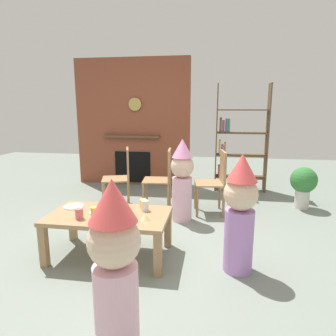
{
  "coord_description": "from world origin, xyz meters",
  "views": [
    {
      "loc": [
        0.67,
        -2.96,
        1.49
      ],
      "look_at": [
        0.15,
        0.4,
        0.79
      ],
      "focal_mm": 31.4,
      "sensor_mm": 36.0,
      "label": 1
    }
  ],
  "objects_px": {
    "child_by_the_chairs": "(182,178)",
    "dining_chair_left": "(122,174)",
    "dining_chair_right": "(216,178)",
    "paper_plate_rear": "(74,206)",
    "paper_cup_near_right": "(94,212)",
    "paper_cup_near_left": "(143,203)",
    "child_with_cone_hat": "(115,267)",
    "paper_cup_center": "(145,206)",
    "birthday_cake_slice": "(145,217)",
    "potted_plant_tall": "(303,183)",
    "dining_chair_middle": "(163,176)",
    "paper_plate_front": "(98,212)",
    "bookshelf": "(237,142)",
    "coffee_table": "(109,220)",
    "child_in_pink": "(240,211)",
    "paper_cup_far_left": "(79,214)"
  },
  "relations": [
    {
      "from": "paper_cup_near_right",
      "to": "dining_chair_middle",
      "type": "xyz_separation_m",
      "value": [
        0.4,
        1.6,
        0.01
      ]
    },
    {
      "from": "paper_cup_center",
      "to": "potted_plant_tall",
      "type": "xyz_separation_m",
      "value": [
        2.02,
        1.68,
        -0.12
      ]
    },
    {
      "from": "paper_cup_center",
      "to": "dining_chair_left",
      "type": "bearing_deg",
      "value": 116.55
    },
    {
      "from": "paper_cup_far_left",
      "to": "birthday_cake_slice",
      "type": "relative_size",
      "value": 1.03
    },
    {
      "from": "paper_cup_near_left",
      "to": "paper_cup_near_right",
      "type": "relative_size",
      "value": 0.86
    },
    {
      "from": "birthday_cake_slice",
      "to": "paper_cup_near_left",
      "type": "bearing_deg",
      "value": 107.02
    },
    {
      "from": "child_with_cone_hat",
      "to": "child_in_pink",
      "type": "relative_size",
      "value": 1.01
    },
    {
      "from": "paper_cup_near_left",
      "to": "child_with_cone_hat",
      "type": "relative_size",
      "value": 0.08
    },
    {
      "from": "paper_plate_rear",
      "to": "potted_plant_tall",
      "type": "height_order",
      "value": "potted_plant_tall"
    },
    {
      "from": "paper_cup_near_right",
      "to": "potted_plant_tall",
      "type": "relative_size",
      "value": 0.17
    },
    {
      "from": "child_by_the_chairs",
      "to": "dining_chair_left",
      "type": "distance_m",
      "value": 1.03
    },
    {
      "from": "paper_plate_front",
      "to": "child_by_the_chairs",
      "type": "distance_m",
      "value": 1.3
    },
    {
      "from": "bookshelf",
      "to": "paper_plate_front",
      "type": "xyz_separation_m",
      "value": [
        -1.55,
        -2.68,
        -0.44
      ]
    },
    {
      "from": "paper_plate_front",
      "to": "dining_chair_left",
      "type": "bearing_deg",
      "value": 98.25
    },
    {
      "from": "coffee_table",
      "to": "dining_chair_middle",
      "type": "height_order",
      "value": "dining_chair_middle"
    },
    {
      "from": "paper_plate_front",
      "to": "dining_chair_right",
      "type": "height_order",
      "value": "dining_chair_right"
    },
    {
      "from": "dining_chair_middle",
      "to": "paper_cup_near_left",
      "type": "bearing_deg",
      "value": 84.24
    },
    {
      "from": "paper_cup_center",
      "to": "birthday_cake_slice",
      "type": "xyz_separation_m",
      "value": [
        0.07,
        -0.25,
        -0.02
      ]
    },
    {
      "from": "paper_cup_center",
      "to": "birthday_cake_slice",
      "type": "height_order",
      "value": "paper_cup_center"
    },
    {
      "from": "paper_plate_rear",
      "to": "dining_chair_right",
      "type": "distance_m",
      "value": 1.98
    },
    {
      "from": "coffee_table",
      "to": "child_with_cone_hat",
      "type": "distance_m",
      "value": 1.28
    },
    {
      "from": "paper_cup_far_left",
      "to": "dining_chair_right",
      "type": "distance_m",
      "value": 2.06
    },
    {
      "from": "bookshelf",
      "to": "child_with_cone_hat",
      "type": "height_order",
      "value": "bookshelf"
    },
    {
      "from": "birthday_cake_slice",
      "to": "dining_chair_right",
      "type": "height_order",
      "value": "dining_chair_right"
    },
    {
      "from": "paper_cup_near_left",
      "to": "paper_plate_front",
      "type": "xyz_separation_m",
      "value": [
        -0.41,
        -0.22,
        -0.04
      ]
    },
    {
      "from": "paper_plate_front",
      "to": "dining_chair_left",
      "type": "xyz_separation_m",
      "value": [
        -0.21,
        1.47,
        0.06
      ]
    },
    {
      "from": "paper_cup_near_right",
      "to": "potted_plant_tall",
      "type": "distance_m",
      "value": 3.14
    },
    {
      "from": "birthday_cake_slice",
      "to": "dining_chair_right",
      "type": "bearing_deg",
      "value": 66.53
    },
    {
      "from": "paper_cup_near_left",
      "to": "paper_plate_rear",
      "type": "bearing_deg",
      "value": -172.38
    },
    {
      "from": "paper_cup_far_left",
      "to": "child_by_the_chairs",
      "type": "xyz_separation_m",
      "value": [
        0.85,
        1.25,
        0.08
      ]
    },
    {
      "from": "child_by_the_chairs",
      "to": "paper_cup_near_right",
      "type": "bearing_deg",
      "value": -1.3
    },
    {
      "from": "child_with_cone_hat",
      "to": "paper_cup_near_right",
      "type": "bearing_deg",
      "value": 6.73
    },
    {
      "from": "bookshelf",
      "to": "dining_chair_right",
      "type": "height_order",
      "value": "bookshelf"
    },
    {
      "from": "birthday_cake_slice",
      "to": "dining_chair_left",
      "type": "xyz_separation_m",
      "value": [
        -0.73,
        1.59,
        0.03
      ]
    },
    {
      "from": "paper_cup_near_left",
      "to": "paper_cup_near_right",
      "type": "distance_m",
      "value": 0.54
    },
    {
      "from": "dining_chair_left",
      "to": "dining_chair_right",
      "type": "height_order",
      "value": "same"
    },
    {
      "from": "paper_cup_near_left",
      "to": "child_in_pink",
      "type": "distance_m",
      "value": 1.03
    },
    {
      "from": "dining_chair_middle",
      "to": "child_by_the_chairs",
      "type": "bearing_deg",
      "value": 123.78
    },
    {
      "from": "paper_plate_rear",
      "to": "dining_chair_right",
      "type": "relative_size",
      "value": 0.23
    },
    {
      "from": "birthday_cake_slice",
      "to": "paper_cup_center",
      "type": "bearing_deg",
      "value": 104.56
    },
    {
      "from": "paper_plate_rear",
      "to": "potted_plant_tall",
      "type": "distance_m",
      "value": 3.27
    },
    {
      "from": "coffee_table",
      "to": "potted_plant_tall",
      "type": "xyz_separation_m",
      "value": [
        2.36,
        1.83,
        0.0
      ]
    },
    {
      "from": "paper_plate_front",
      "to": "child_in_pink",
      "type": "distance_m",
      "value": 1.4
    },
    {
      "from": "paper_cup_center",
      "to": "paper_cup_far_left",
      "type": "height_order",
      "value": "paper_cup_center"
    },
    {
      "from": "child_in_pink",
      "to": "paper_plate_front",
      "type": "bearing_deg",
      "value": -0.33
    },
    {
      "from": "dining_chair_middle",
      "to": "paper_plate_rear",
      "type": "bearing_deg",
      "value": 55.34
    },
    {
      "from": "coffee_table",
      "to": "dining_chair_middle",
      "type": "xyz_separation_m",
      "value": [
        0.3,
        1.48,
        0.13
      ]
    },
    {
      "from": "coffee_table",
      "to": "paper_cup_center",
      "type": "xyz_separation_m",
      "value": [
        0.33,
        0.15,
        0.12
      ]
    },
    {
      "from": "paper_cup_center",
      "to": "dining_chair_middle",
      "type": "xyz_separation_m",
      "value": [
        -0.04,
        1.33,
        0.01
      ]
    },
    {
      "from": "bookshelf",
      "to": "birthday_cake_slice",
      "type": "bearing_deg",
      "value": -110.09
    }
  ]
}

